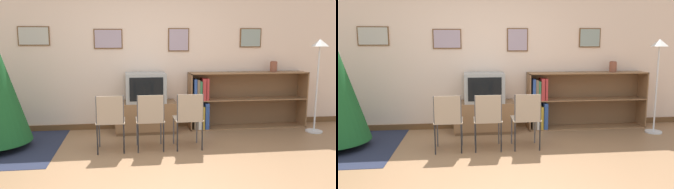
{
  "view_description": "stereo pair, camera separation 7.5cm",
  "coord_description": "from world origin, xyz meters",
  "views": [
    {
      "loc": [
        -0.37,
        -3.64,
        1.54
      ],
      "look_at": [
        0.26,
        1.2,
        0.76
      ],
      "focal_mm": 35.0,
      "sensor_mm": 36.0,
      "label": 1
    },
    {
      "loc": [
        -0.3,
        -3.65,
        1.54
      ],
      "look_at": [
        0.26,
        1.2,
        0.76
      ],
      "focal_mm": 35.0,
      "sensor_mm": 36.0,
      "label": 2
    }
  ],
  "objects": [
    {
      "name": "ground_plane",
      "position": [
        0.0,
        0.0,
        0.0
      ],
      "size": [
        24.0,
        24.0,
        0.0
      ],
      "primitive_type": "plane",
      "color": "#936B47"
    },
    {
      "name": "wall_back",
      "position": [
        -0.0,
        2.22,
        1.35
      ],
      "size": [
        8.72,
        0.11,
        2.7
      ],
      "color": "beige",
      "rests_on": "ground_plane"
    },
    {
      "name": "tv_console",
      "position": [
        -0.03,
        1.89,
        0.27
      ],
      "size": [
        1.04,
        0.51,
        0.53
      ],
      "color": "brown",
      "rests_on": "ground_plane"
    },
    {
      "name": "television",
      "position": [
        -0.03,
        1.89,
        0.78
      ],
      "size": [
        0.67,
        0.5,
        0.5
      ],
      "color": "#9E9E99",
      "rests_on": "tv_console"
    },
    {
      "name": "folding_chair_left",
      "position": [
        -0.59,
        0.88,
        0.47
      ],
      "size": [
        0.4,
        0.4,
        0.82
      ],
      "color": "tan",
      "rests_on": "ground_plane"
    },
    {
      "name": "folding_chair_center",
      "position": [
        -0.03,
        0.88,
        0.47
      ],
      "size": [
        0.4,
        0.4,
        0.82
      ],
      "color": "tan",
      "rests_on": "ground_plane"
    },
    {
      "name": "folding_chair_right",
      "position": [
        0.52,
        0.88,
        0.47
      ],
      "size": [
        0.4,
        0.4,
        0.82
      ],
      "color": "tan",
      "rests_on": "ground_plane"
    },
    {
      "name": "bookshelf",
      "position": [
        1.49,
        2.0,
        0.49
      ],
      "size": [
        2.15,
        0.36,
        1.01
      ],
      "color": "olive",
      "rests_on": "ground_plane"
    },
    {
      "name": "vase",
      "position": [
        2.3,
        1.99,
        1.11
      ],
      "size": [
        0.13,
        0.13,
        0.19
      ],
      "color": "brown",
      "rests_on": "bookshelf"
    },
    {
      "name": "standing_lamp",
      "position": [
        2.86,
        1.49,
        1.22
      ],
      "size": [
        0.28,
        0.28,
        1.59
      ],
      "color": "silver",
      "rests_on": "ground_plane"
    }
  ]
}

